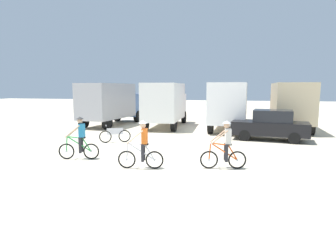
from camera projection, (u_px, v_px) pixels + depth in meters
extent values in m
plane|color=beige|center=(146.00, 167.00, 11.02)|extent=(120.00, 120.00, 0.00)
cube|color=#9E9EA3|center=(107.00, 101.00, 22.61)|extent=(2.99, 5.44, 2.70)
cube|color=#4C6B9E|center=(128.00, 105.00, 25.85)|extent=(2.36, 1.75, 2.00)
cube|color=black|center=(131.00, 101.00, 26.45)|extent=(2.02, 0.32, 0.80)
cylinder|color=black|center=(117.00, 116.00, 26.23)|extent=(0.43, 1.03, 1.00)
cylinder|color=black|center=(137.00, 116.00, 25.54)|extent=(0.43, 1.03, 1.00)
cylinder|color=black|center=(84.00, 122.00, 21.58)|extent=(0.43, 1.03, 1.00)
cylinder|color=black|center=(107.00, 123.00, 20.89)|extent=(0.43, 1.03, 1.00)
cube|color=white|center=(164.00, 101.00, 21.56)|extent=(2.59, 5.28, 2.70)
cube|color=silver|center=(172.00, 105.00, 24.94)|extent=(2.25, 1.58, 2.00)
cube|color=black|center=(174.00, 101.00, 25.57)|extent=(2.03, 0.15, 0.80)
cylinder|color=black|center=(161.00, 117.00, 25.17)|extent=(0.36, 1.01, 1.00)
cylinder|color=black|center=(184.00, 117.00, 24.78)|extent=(0.36, 1.01, 1.00)
cylinder|color=black|center=(145.00, 124.00, 20.31)|extent=(0.36, 1.01, 1.00)
cylinder|color=black|center=(174.00, 124.00, 19.92)|extent=(0.36, 1.01, 1.00)
cube|color=white|center=(229.00, 102.00, 20.08)|extent=(2.63, 5.30, 2.70)
cube|color=#B21E1E|center=(232.00, 107.00, 23.39)|extent=(2.27, 1.60, 2.00)
cube|color=black|center=(232.00, 102.00, 24.01)|extent=(2.03, 0.17, 0.80)
cylinder|color=black|center=(218.00, 119.00, 23.71)|extent=(0.37, 1.01, 1.00)
cylinder|color=black|center=(244.00, 119.00, 23.15)|extent=(0.37, 1.01, 1.00)
cylinder|color=black|center=(211.00, 126.00, 18.95)|extent=(0.37, 1.01, 1.00)
cylinder|color=black|center=(242.00, 127.00, 18.39)|extent=(0.37, 1.01, 1.00)
cube|color=#CCB78E|center=(291.00, 102.00, 20.04)|extent=(2.58, 5.28, 2.70)
cube|color=#2D2D33|center=(285.00, 107.00, 23.36)|extent=(2.25, 1.58, 2.00)
cube|color=black|center=(284.00, 102.00, 23.98)|extent=(2.03, 0.15, 0.80)
cylinder|color=black|center=(271.00, 119.00, 23.66)|extent=(0.36, 1.01, 1.00)
cylinder|color=black|center=(298.00, 119.00, 23.13)|extent=(0.36, 1.01, 1.00)
cylinder|color=black|center=(277.00, 126.00, 18.89)|extent=(0.36, 1.01, 1.00)
cylinder|color=black|center=(311.00, 127.00, 18.36)|extent=(0.36, 1.01, 1.00)
cube|color=black|center=(269.00, 128.00, 16.62)|extent=(4.40, 2.32, 0.76)
cube|color=black|center=(273.00, 116.00, 16.47)|extent=(2.30, 1.87, 0.68)
cylinder|color=black|center=(245.00, 135.00, 16.41)|extent=(0.66, 0.31, 0.64)
cylinder|color=black|center=(247.00, 131.00, 17.86)|extent=(0.66, 0.31, 0.64)
cylinder|color=black|center=(294.00, 138.00, 15.48)|extent=(0.66, 0.31, 0.64)
cylinder|color=black|center=(293.00, 134.00, 16.93)|extent=(0.66, 0.31, 0.64)
torus|color=black|center=(67.00, 151.00, 12.18)|extent=(0.68, 0.21, 0.68)
cylinder|color=silver|center=(67.00, 151.00, 12.18)|extent=(0.10, 0.10, 0.08)
torus|color=black|center=(91.00, 151.00, 12.17)|extent=(0.68, 0.21, 0.68)
cylinder|color=silver|center=(91.00, 151.00, 12.17)|extent=(0.10, 0.10, 0.08)
cylinder|color=green|center=(79.00, 144.00, 12.13)|extent=(1.01, 0.28, 0.68)
cylinder|color=green|center=(75.00, 137.00, 12.10)|extent=(0.66, 0.20, 0.13)
cylinder|color=green|center=(87.00, 145.00, 12.14)|extent=(0.39, 0.13, 0.59)
cylinder|color=green|center=(67.00, 144.00, 12.14)|extent=(0.11, 0.07, 0.64)
cylinder|color=silver|center=(67.00, 136.00, 12.09)|extent=(0.15, 0.52, 0.04)
cube|color=black|center=(83.00, 138.00, 12.10)|extent=(0.26, 0.17, 0.06)
cube|color=teal|center=(82.00, 130.00, 12.06)|extent=(0.27, 0.36, 0.56)
sphere|color=tan|center=(80.00, 121.00, 12.00)|extent=(0.22, 0.22, 0.22)
cone|color=#333333|center=(80.00, 118.00, 11.99)|extent=(0.32, 0.32, 0.10)
cylinder|color=#26262B|center=(80.00, 145.00, 12.01)|extent=(0.12, 0.12, 0.66)
cylinder|color=#26262B|center=(82.00, 144.00, 12.27)|extent=(0.12, 0.12, 0.66)
cylinder|color=tan|center=(72.00, 131.00, 11.88)|extent=(0.62, 0.23, 0.53)
cylinder|color=tan|center=(75.00, 130.00, 12.24)|extent=(0.63, 0.15, 0.53)
torus|color=black|center=(127.00, 159.00, 10.79)|extent=(0.68, 0.17, 0.68)
cylinder|color=silver|center=(127.00, 159.00, 10.79)|extent=(0.09, 0.09, 0.08)
torus|color=black|center=(155.00, 160.00, 10.72)|extent=(0.68, 0.17, 0.68)
cylinder|color=silver|center=(155.00, 160.00, 10.72)|extent=(0.09, 0.09, 0.08)
cylinder|color=silver|center=(141.00, 151.00, 10.71)|extent=(1.02, 0.21, 0.68)
cylinder|color=silver|center=(136.00, 144.00, 10.69)|extent=(0.66, 0.15, 0.13)
cylinder|color=silver|center=(150.00, 153.00, 10.70)|extent=(0.39, 0.11, 0.59)
cylinder|color=silver|center=(127.00, 151.00, 10.75)|extent=(0.11, 0.07, 0.64)
cylinder|color=silver|center=(128.00, 143.00, 10.71)|extent=(0.12, 0.52, 0.04)
cube|color=black|center=(145.00, 144.00, 10.67)|extent=(0.26, 0.16, 0.06)
cube|color=orange|center=(145.00, 136.00, 10.63)|extent=(0.25, 0.35, 0.56)
sphere|color=beige|center=(143.00, 125.00, 10.58)|extent=(0.22, 0.22, 0.22)
cone|color=silver|center=(143.00, 122.00, 10.56)|extent=(0.32, 0.32, 0.10)
cylinder|color=#26262B|center=(143.00, 153.00, 10.58)|extent=(0.12, 0.12, 0.66)
cylinder|color=#26262B|center=(144.00, 151.00, 10.84)|extent=(0.12, 0.12, 0.66)
cylinder|color=beige|center=(135.00, 137.00, 10.47)|extent=(0.62, 0.19, 0.53)
cylinder|color=beige|center=(136.00, 136.00, 10.83)|extent=(0.63, 0.11, 0.53)
torus|color=black|center=(209.00, 160.00, 10.76)|extent=(0.68, 0.19, 0.68)
cylinder|color=silver|center=(209.00, 160.00, 10.76)|extent=(0.09, 0.09, 0.08)
torus|color=black|center=(237.00, 160.00, 10.72)|extent=(0.68, 0.19, 0.68)
cylinder|color=silver|center=(237.00, 160.00, 10.72)|extent=(0.09, 0.09, 0.08)
cylinder|color=#E05119|center=(224.00, 151.00, 10.70)|extent=(1.02, 0.25, 0.68)
cylinder|color=#E05119|center=(219.00, 144.00, 10.66)|extent=(0.66, 0.18, 0.13)
cylinder|color=#E05119|center=(233.00, 153.00, 10.69)|extent=(0.39, 0.13, 0.59)
cylinder|color=#E05119|center=(210.00, 151.00, 10.71)|extent=(0.11, 0.07, 0.64)
cylinder|color=silver|center=(211.00, 143.00, 10.67)|extent=(0.14, 0.52, 0.04)
cube|color=black|center=(228.00, 144.00, 10.66)|extent=(0.26, 0.16, 0.06)
cube|color=silver|center=(228.00, 136.00, 10.62)|extent=(0.26, 0.35, 0.56)
sphere|color=tan|center=(227.00, 125.00, 10.56)|extent=(0.22, 0.22, 0.22)
cone|color=silver|center=(227.00, 122.00, 10.55)|extent=(0.32, 0.32, 0.10)
cylinder|color=#26262B|center=(227.00, 153.00, 10.57)|extent=(0.12, 0.12, 0.66)
cylinder|color=#26262B|center=(225.00, 152.00, 10.83)|extent=(0.12, 0.12, 0.66)
cylinder|color=tan|center=(220.00, 137.00, 10.45)|extent=(0.62, 0.21, 0.53)
cylinder|color=tan|center=(218.00, 136.00, 10.81)|extent=(0.63, 0.13, 0.53)
torus|color=black|center=(105.00, 137.00, 15.83)|extent=(0.64, 0.35, 0.68)
torus|color=black|center=(125.00, 136.00, 16.06)|extent=(0.64, 0.35, 0.68)
cube|color=silver|center=(115.00, 131.00, 15.90)|extent=(0.82, 0.43, 0.36)
cylinder|color=silver|center=(106.00, 126.00, 15.76)|extent=(0.25, 0.47, 0.04)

